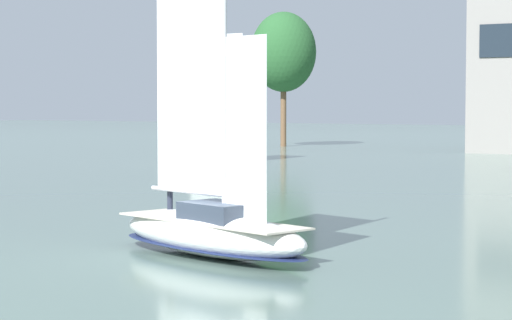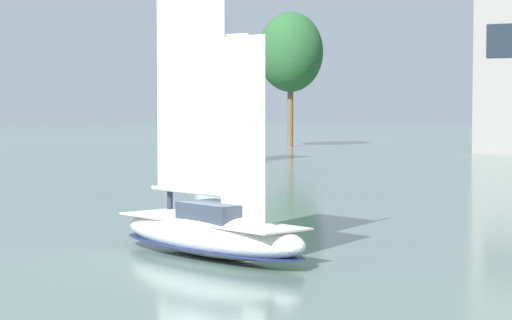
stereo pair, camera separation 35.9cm
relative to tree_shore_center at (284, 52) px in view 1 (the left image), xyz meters
name	(u,v)px [view 1 (the left image)]	position (x,y,z in m)	size (l,w,h in m)	color
ground_plane	(211,256)	(39.21, -76.03, -11.20)	(400.00, 400.00, 0.00)	slate
tree_shore_center	(284,52)	(0.00, 0.00, 0.00)	(7.77, 7.77, 16.00)	brown
sailboat_main	(211,227)	(39.22, -76.03, -10.21)	(9.30, 5.07, 12.32)	white
sailboat_moored_near_marina	(215,150)	(9.77, -30.15, -10.21)	(9.10, 3.11, 12.30)	#232328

